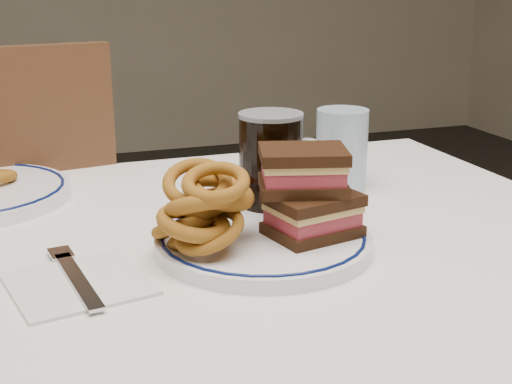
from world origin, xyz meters
name	(u,v)px	position (x,y,z in m)	size (l,w,h in m)	color
dining_table	(159,319)	(0.00, 0.00, 0.64)	(1.27, 0.87, 0.75)	white
main_plate	(263,241)	(0.13, -0.06, 0.76)	(0.28, 0.28, 0.02)	white
reuben_sandwich	(308,192)	(0.18, -0.07, 0.82)	(0.13, 0.12, 0.11)	black
onion_rings_main	(203,209)	(0.05, -0.06, 0.81)	(0.13, 0.14, 0.13)	brown
ketchup_ramekin	(215,202)	(0.09, 0.04, 0.79)	(0.05, 0.05, 0.03)	white
beer_mug	(273,165)	(0.18, 0.06, 0.83)	(0.13, 0.09, 0.15)	black
water_glass	(342,150)	(0.34, 0.15, 0.82)	(0.08, 0.08, 0.13)	#ADC7DF
napkin_fork	(78,282)	(-0.11, -0.09, 0.75)	(0.17, 0.20, 0.01)	silver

